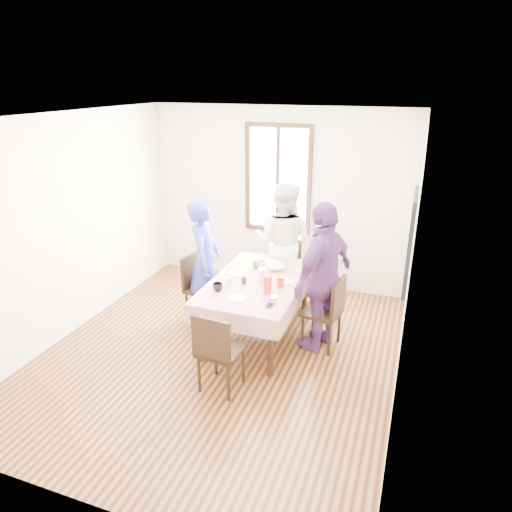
{
  "coord_description": "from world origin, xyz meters",
  "views": [
    {
      "loc": [
        1.99,
        -4.26,
        3.06
      ],
      "look_at": [
        0.28,
        0.48,
        1.1
      ],
      "focal_mm": 32.28,
      "sensor_mm": 36.0,
      "label": 1
    }
  ],
  "objects_px": {
    "dining_table": "(257,309)",
    "chair_left": "(204,289)",
    "chair_right": "(322,312)",
    "chair_far": "(283,270)",
    "person_right": "(322,277)",
    "chair_near": "(221,350)",
    "person_far": "(283,243)",
    "person_left": "(205,262)"
  },
  "relations": [
    {
      "from": "chair_left",
      "to": "person_far",
      "type": "relative_size",
      "value": 0.52
    },
    {
      "from": "chair_left",
      "to": "person_right",
      "type": "relative_size",
      "value": 0.5
    },
    {
      "from": "dining_table",
      "to": "chair_near",
      "type": "relative_size",
      "value": 1.77
    },
    {
      "from": "chair_left",
      "to": "person_left",
      "type": "height_order",
      "value": "person_left"
    },
    {
      "from": "chair_far",
      "to": "chair_near",
      "type": "relative_size",
      "value": 1.0
    },
    {
      "from": "person_far",
      "to": "chair_left",
      "type": "bearing_deg",
      "value": 54.44
    },
    {
      "from": "chair_left",
      "to": "person_right",
      "type": "bearing_deg",
      "value": 94.6
    },
    {
      "from": "chair_far",
      "to": "dining_table",
      "type": "bearing_deg",
      "value": 90.04
    },
    {
      "from": "chair_right",
      "to": "person_far",
      "type": "distance_m",
      "value": 1.38
    },
    {
      "from": "person_left",
      "to": "person_far",
      "type": "distance_m",
      "value": 1.22
    },
    {
      "from": "person_left",
      "to": "chair_left",
      "type": "bearing_deg",
      "value": 76.87
    },
    {
      "from": "dining_table",
      "to": "chair_near",
      "type": "xyz_separation_m",
      "value": [
        0.0,
        -1.11,
        0.08
      ]
    },
    {
      "from": "person_far",
      "to": "dining_table",
      "type": "bearing_deg",
      "value": 94.9
    },
    {
      "from": "dining_table",
      "to": "person_far",
      "type": "relative_size",
      "value": 0.92
    },
    {
      "from": "chair_far",
      "to": "chair_near",
      "type": "height_order",
      "value": "same"
    },
    {
      "from": "chair_far",
      "to": "person_right",
      "type": "relative_size",
      "value": 0.5
    },
    {
      "from": "dining_table",
      "to": "chair_left",
      "type": "relative_size",
      "value": 1.77
    },
    {
      "from": "chair_left",
      "to": "chair_right",
      "type": "height_order",
      "value": "same"
    },
    {
      "from": "chair_far",
      "to": "chair_near",
      "type": "xyz_separation_m",
      "value": [
        0.0,
        -2.22,
        0.0
      ]
    },
    {
      "from": "dining_table",
      "to": "person_right",
      "type": "height_order",
      "value": "person_right"
    },
    {
      "from": "chair_far",
      "to": "person_far",
      "type": "height_order",
      "value": "person_far"
    },
    {
      "from": "chair_near",
      "to": "person_right",
      "type": "bearing_deg",
      "value": 61.04
    },
    {
      "from": "chair_left",
      "to": "chair_near",
      "type": "relative_size",
      "value": 1.0
    },
    {
      "from": "dining_table",
      "to": "chair_left",
      "type": "bearing_deg",
      "value": 169.29
    },
    {
      "from": "chair_left",
      "to": "chair_far",
      "type": "bearing_deg",
      "value": 148.4
    },
    {
      "from": "chair_left",
      "to": "chair_right",
      "type": "relative_size",
      "value": 1.0
    },
    {
      "from": "chair_far",
      "to": "person_right",
      "type": "bearing_deg",
      "value": 126.37
    },
    {
      "from": "person_far",
      "to": "person_left",
      "type": "bearing_deg",
      "value": 55.21
    },
    {
      "from": "dining_table",
      "to": "person_right",
      "type": "xyz_separation_m",
      "value": [
        0.78,
        0.05,
        0.53
      ]
    },
    {
      "from": "chair_left",
      "to": "chair_near",
      "type": "distance_m",
      "value": 1.49
    },
    {
      "from": "dining_table",
      "to": "person_left",
      "type": "height_order",
      "value": "person_left"
    },
    {
      "from": "dining_table",
      "to": "person_far",
      "type": "height_order",
      "value": "person_far"
    },
    {
      "from": "person_left",
      "to": "person_far",
      "type": "height_order",
      "value": "person_far"
    },
    {
      "from": "chair_left",
      "to": "chair_far",
      "type": "xyz_separation_m",
      "value": [
        0.8,
        0.96,
        0.0
      ]
    },
    {
      "from": "dining_table",
      "to": "chair_left",
      "type": "xyz_separation_m",
      "value": [
        -0.8,
        0.15,
        0.08
      ]
    },
    {
      "from": "chair_right",
      "to": "person_right",
      "type": "xyz_separation_m",
      "value": [
        -0.02,
        0.0,
        0.45
      ]
    },
    {
      "from": "chair_right",
      "to": "chair_far",
      "type": "distance_m",
      "value": 1.33
    },
    {
      "from": "dining_table",
      "to": "chair_far",
      "type": "distance_m",
      "value": 1.11
    },
    {
      "from": "chair_right",
      "to": "person_right",
      "type": "distance_m",
      "value": 0.45
    },
    {
      "from": "chair_left",
      "to": "chair_near",
      "type": "bearing_deg",
      "value": 40.65
    },
    {
      "from": "chair_left",
      "to": "person_left",
      "type": "relative_size",
      "value": 0.54
    },
    {
      "from": "dining_table",
      "to": "chair_near",
      "type": "distance_m",
      "value": 1.11
    }
  ]
}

